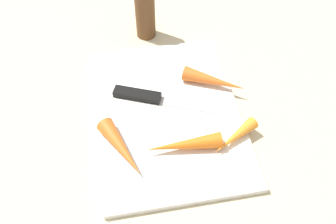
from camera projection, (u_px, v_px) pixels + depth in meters
The scene contains 8 objects.
ground_plane at pixel (168, 116), 0.68m from camera, with size 1.40×1.40×0.00m, color #C6B793.
cutting_board at pixel (168, 114), 0.67m from camera, with size 0.36×0.26×0.01m, color white.
knife at pixel (144, 96), 0.68m from camera, with size 0.09×0.19×0.01m.
carrot_longest at pixel (183, 145), 0.61m from camera, with size 0.03×0.03×0.13m, color orange.
carrot_shortest at pixel (235, 137), 0.62m from camera, with size 0.02×0.02×0.09m, color orange.
carrot_long at pixel (214, 81), 0.69m from camera, with size 0.03×0.03×0.12m, color orange.
carrot_short at pixel (121, 148), 0.60m from camera, with size 0.03×0.03×0.12m, color orange.
pepper_grinder at pixel (145, 10), 0.77m from camera, with size 0.04×0.04×0.13m, color brown.
Camera 1 is at (-0.40, 0.07, 0.54)m, focal length 38.86 mm.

